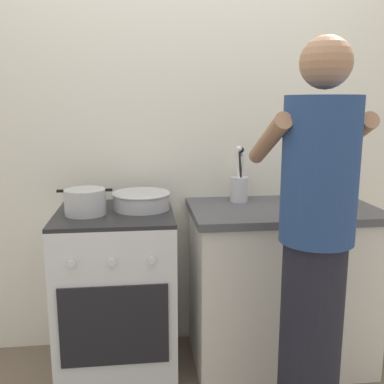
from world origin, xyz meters
TOP-DOWN VIEW (x-y plane):
  - ground at (0.00, 0.00)m, footprint 6.00×6.00m
  - back_wall at (0.20, 0.50)m, footprint 3.20×0.10m
  - countertop at (0.55, 0.15)m, footprint 1.00×0.60m
  - stove_range at (-0.35, 0.15)m, footprint 0.60×0.62m
  - pot at (-0.49, 0.11)m, footprint 0.27×0.21m
  - mixing_bowl at (-0.21, 0.19)m, footprint 0.31×0.31m
  - utensil_crock at (0.34, 0.31)m, footprint 0.10×0.10m
  - spice_bottle at (0.64, 0.08)m, footprint 0.04×0.04m
  - oil_bottle at (0.80, 0.07)m, footprint 0.06×0.06m
  - person at (0.49, -0.45)m, footprint 0.41×0.50m

SIDE VIEW (x-z plane):
  - ground at x=0.00m, z-range 0.00..0.00m
  - stove_range at x=-0.35m, z-range 0.00..0.90m
  - countertop at x=0.55m, z-range 0.00..0.90m
  - person at x=0.49m, z-range 0.01..1.71m
  - spice_bottle at x=0.64m, z-range 0.90..1.00m
  - mixing_bowl at x=-0.21m, z-range 0.90..0.99m
  - pot at x=-0.49m, z-range 0.90..1.03m
  - utensil_crock at x=0.34m, z-range 0.83..1.15m
  - oil_bottle at x=0.80m, z-range 0.88..1.15m
  - back_wall at x=0.20m, z-range 0.00..2.50m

